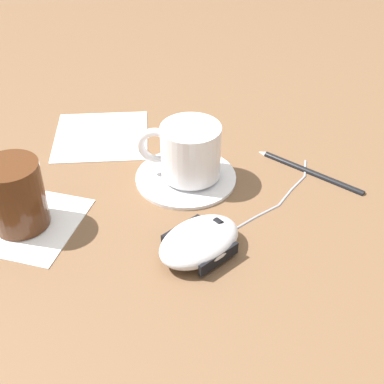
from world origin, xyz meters
name	(u,v)px	position (x,y,z in m)	size (l,w,h in m)	color
ground_plane	(152,198)	(0.00, 0.00, 0.00)	(3.00, 3.00, 0.00)	brown
saucer	(186,176)	(0.05, -0.01, 0.00)	(0.13, 0.13, 0.01)	white
coffee_cup	(189,151)	(0.06, -0.01, 0.04)	(0.07, 0.10, 0.07)	white
computer_mouse	(199,241)	(-0.04, -0.10, 0.02)	(0.11, 0.08, 0.03)	silver
mouse_cable	(281,195)	(0.10, -0.12, 0.00)	(0.17, 0.02, 0.00)	gray
napkin_under_glass	(26,222)	(-0.12, 0.09, 0.00)	(0.12, 0.12, 0.00)	white
drinking_glass	(16,195)	(-0.12, 0.09, 0.04)	(0.06, 0.06, 0.08)	#4C2814
napkin_spare	(101,136)	(0.07, 0.15, 0.00)	(0.13, 0.13, 0.00)	white
pen	(309,169)	(0.16, -0.13, 0.00)	(0.01, 0.15, 0.01)	black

